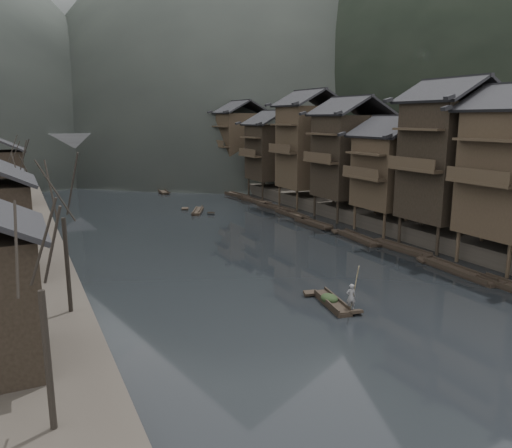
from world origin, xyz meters
TOP-DOWN VIEW (x-y plane):
  - water at (0.00, 0.00)m, footprint 300.00×300.00m
  - right_bank at (35.00, 40.00)m, footprint 40.00×200.00m
  - stilt_houses at (17.28, 19.26)m, footprint 9.00×67.60m
  - bare_trees at (-17.00, 10.15)m, footprint 3.87×44.50m
  - moored_sampans at (11.88, 17.83)m, footprint 2.79×54.01m
  - midriver_boats at (1.43, 55.19)m, footprint 14.87×47.79m
  - stone_bridge at (-0.00, 72.00)m, footprint 40.00×6.00m
  - hero_sampan at (-0.81, -2.32)m, footprint 1.75×4.70m
  - cargo_heap at (-0.85, -2.11)m, footprint 1.02×1.33m
  - boatman at (-0.50, -3.91)m, footprint 0.69×0.55m
  - bamboo_pole at (-0.30, -3.91)m, footprint 0.99×2.00m

SIDE VIEW (x-z plane):
  - water at x=0.00m, z-range 0.00..0.00m
  - midriver_boats at x=1.43m, z-range -0.02..0.43m
  - moored_sampans at x=11.88m, z-range -0.03..0.44m
  - hero_sampan at x=-0.81m, z-range -0.01..0.42m
  - cargo_heap at x=-0.85m, z-range 0.43..1.04m
  - right_bank at x=35.00m, z-range 0.00..1.80m
  - boatman at x=-0.50m, z-range 0.43..2.10m
  - bamboo_pole at x=-0.30m, z-range 2.10..6.10m
  - stone_bridge at x=0.00m, z-range 0.61..9.61m
  - bare_trees at x=-17.00m, z-range 2.98..10.72m
  - stilt_houses at x=17.28m, z-range 1.13..16.77m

